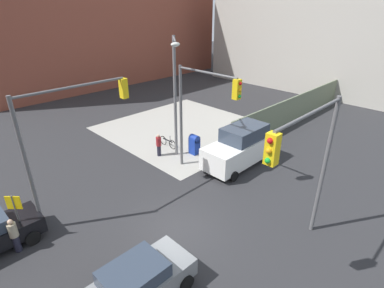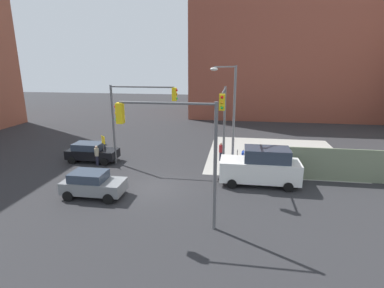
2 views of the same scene
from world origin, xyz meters
name	(u,v)px [view 1 (image 1 of 2)]	position (x,y,z in m)	size (l,w,h in m)	color
ground_plane	(177,229)	(0.00, 0.00, 0.00)	(120.00, 120.00, 0.00)	#28282B
sidewalk_corner	(184,128)	(9.00, 9.00, 0.01)	(12.00, 12.00, 0.01)	#9E9B93
construction_fence	(294,109)	(16.96, 3.20, 1.20)	(17.92, 0.12, 2.40)	slate
building_warehouse_north	(86,2)	(14.28, 34.00, 9.86)	(32.00, 18.00, 19.73)	brown
building_loft_east	(335,5)	(36.00, 8.83, 9.50)	(20.00, 24.00, 19.00)	#ADA89E
smokestack	(175,11)	(26.92, 30.00, 8.66)	(1.80, 1.80, 17.32)	brown
traffic_signal_nw_corner	(69,127)	(-2.41, 4.50, 4.63)	(5.47, 0.36, 6.50)	#59595B
traffic_signal_se_corner	(309,156)	(2.61, -4.50, 4.60)	(5.02, 0.36, 6.50)	#59595B
traffic_signal_ne_corner	(201,104)	(4.50, 2.82, 4.57)	(0.36, 4.50, 6.50)	#59595B
street_lamp_corner	(175,91)	(4.97, 5.52, 4.70)	(1.91, 2.13, 8.00)	slate
warning_sign_two_way	(16,211)	(-5.40, 4.32, 1.64)	(0.48, 0.48, 2.40)	#4C4C4C
mailbox_blue	(194,144)	(6.20, 5.00, 0.76)	(0.56, 0.64, 1.43)	navy
coupe_gray	(140,281)	(-3.37, -1.80, 0.84)	(3.83, 2.02, 1.62)	slate
van_white_delivery	(240,147)	(7.23, 1.80, 1.28)	(5.40, 2.32, 2.62)	white
pedestrian_crossing	(14,235)	(-5.80, 3.80, 0.87)	(0.36, 0.36, 1.67)	#9E937A
pedestrian_waiting	(159,145)	(4.20, 6.50, 0.84)	(0.36, 0.36, 1.62)	maroon
bicycle_leaning_on_fence	(168,142)	(5.60, 7.20, 0.35)	(0.05, 1.75, 0.97)	black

